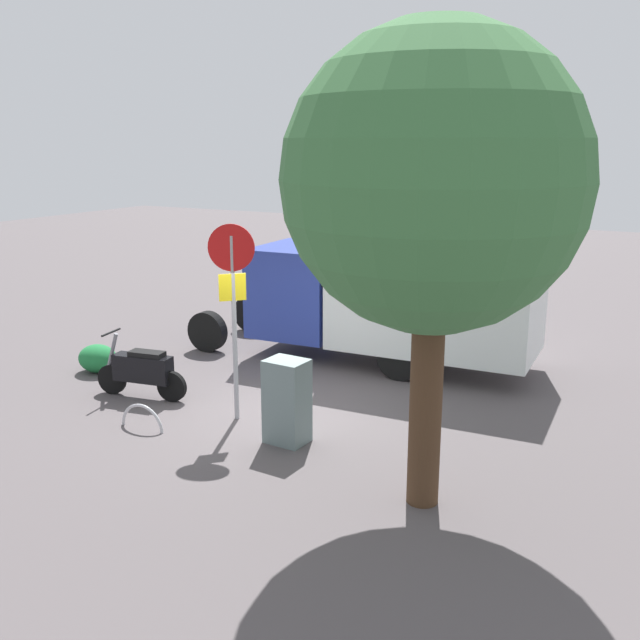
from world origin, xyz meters
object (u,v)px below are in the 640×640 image
Objects in this scene: utility_cabinet at (287,401)px; bike_rack_hoop at (142,429)px; motorcycle at (142,370)px; stop_sign at (233,292)px; box_truck_near at (391,290)px; street_tree at (434,182)px.

utility_cabinet reaches higher than bike_rack_hoop.
motorcycle is 2.66m from stop_sign.
utility_cabinet is (-0.20, 4.52, -0.91)m from box_truck_near.
street_tree reaches higher than stop_sign.
motorcycle is 1.36× the size of utility_cabinet.
motorcycle is 2.12× the size of bike_rack_hoop.
street_tree is (-3.75, 1.19, 1.89)m from stop_sign.
bike_rack_hoop is (4.86, -0.11, -4.08)m from street_tree.
street_tree is 4.46× the size of utility_cabinet.
utility_cabinet is (-3.31, 0.43, 0.14)m from motorcycle.
stop_sign is 2.68m from bike_rack_hoop.
box_truck_near reaches higher than bike_rack_hoop.
motorcycle is (3.11, 4.09, -1.05)m from box_truck_near.
box_truck_near reaches higher than utility_cabinet.
motorcycle is at bearing 50.04° from box_truck_near.
utility_cabinet is 1.56× the size of bike_rack_hoop.
street_tree is 6.96× the size of bike_rack_hoop.
street_tree is (-2.72, 5.32, 2.51)m from box_truck_near.
stop_sign is 3.86× the size of bike_rack_hoop.
bike_rack_hoop is at bearing 44.48° from stop_sign.
stop_sign is (1.03, 4.12, 0.62)m from box_truck_near.
street_tree reaches higher than utility_cabinet.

